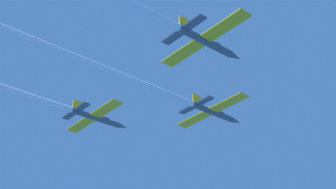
% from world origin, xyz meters
% --- Properties ---
extents(jet_lead, '(20.27, 69.61, 3.36)m').
position_xyz_m(jet_lead, '(0.29, -20.18, 0.44)').
color(jet_lead, '#4C5660').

